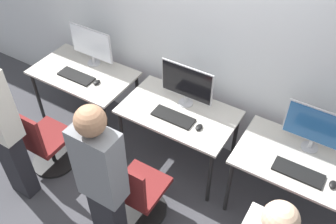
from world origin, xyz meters
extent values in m
plane|color=#3D3D42|center=(0.00, 0.00, 0.00)|extent=(20.00, 20.00, 0.00)
cube|color=silver|center=(0.00, 0.80, 1.40)|extent=(12.00, 0.05, 2.80)
cube|color=#BCB7AD|center=(-1.23, 0.34, 0.74)|extent=(1.13, 0.68, 0.02)
cylinder|color=black|center=(-1.75, 0.05, 0.36)|extent=(0.04, 0.04, 0.73)
cylinder|color=black|center=(-0.71, 0.05, 0.36)|extent=(0.04, 0.04, 0.73)
cylinder|color=black|center=(-1.75, 0.63, 0.36)|extent=(0.04, 0.04, 0.73)
cylinder|color=black|center=(-0.71, 0.63, 0.36)|extent=(0.04, 0.04, 0.73)
cylinder|color=#B2B2B7|center=(-1.23, 0.53, 0.76)|extent=(0.15, 0.15, 0.01)
cylinder|color=#B2B2B7|center=(-1.23, 0.53, 0.81)|extent=(0.04, 0.04, 0.09)
cube|color=#B2B2B7|center=(-1.23, 0.54, 1.02)|extent=(0.55, 0.01, 0.36)
cube|color=silver|center=(-1.23, 0.53, 1.02)|extent=(0.53, 0.01, 0.34)
cube|color=black|center=(-1.23, 0.23, 0.76)|extent=(0.42, 0.16, 0.02)
ellipsoid|color=black|center=(-0.96, 0.26, 0.77)|extent=(0.06, 0.09, 0.03)
cylinder|color=black|center=(-1.16, -0.38, 0.01)|extent=(0.48, 0.48, 0.03)
cylinder|color=black|center=(-1.16, -0.38, 0.20)|extent=(0.04, 0.04, 0.34)
cube|color=maroon|center=(-1.16, -0.38, 0.40)|extent=(0.44, 0.44, 0.05)
cube|color=maroon|center=(-1.16, -0.59, 0.64)|extent=(0.40, 0.04, 0.44)
cube|color=#232328|center=(-1.15, -0.80, 0.41)|extent=(0.25, 0.16, 0.82)
cube|color=#BCB7AD|center=(0.00, 0.34, 0.74)|extent=(1.13, 0.68, 0.02)
cylinder|color=black|center=(-0.52, 0.05, 0.36)|extent=(0.04, 0.04, 0.73)
cylinder|color=black|center=(0.52, 0.05, 0.36)|extent=(0.04, 0.04, 0.73)
cylinder|color=black|center=(-0.52, 0.63, 0.36)|extent=(0.04, 0.04, 0.73)
cylinder|color=black|center=(0.52, 0.63, 0.36)|extent=(0.04, 0.04, 0.73)
cylinder|color=#B2B2B7|center=(0.00, 0.48, 0.76)|extent=(0.15, 0.15, 0.01)
cylinder|color=#B2B2B7|center=(0.00, 0.48, 0.81)|extent=(0.04, 0.04, 0.09)
cube|color=#B2B2B7|center=(0.00, 0.48, 1.02)|extent=(0.55, 0.01, 0.36)
cube|color=black|center=(0.00, 0.47, 1.02)|extent=(0.53, 0.01, 0.34)
cube|color=black|center=(0.00, 0.23, 0.76)|extent=(0.42, 0.16, 0.02)
ellipsoid|color=black|center=(0.28, 0.23, 0.77)|extent=(0.06, 0.09, 0.03)
cylinder|color=black|center=(0.02, -0.39, 0.01)|extent=(0.48, 0.48, 0.03)
cylinder|color=black|center=(0.02, -0.39, 0.20)|extent=(0.04, 0.04, 0.34)
cube|color=maroon|center=(0.02, -0.39, 0.40)|extent=(0.44, 0.44, 0.05)
cube|color=maroon|center=(0.02, -0.59, 0.64)|extent=(0.40, 0.04, 0.44)
cube|color=#232328|center=(-0.01, -0.81, 0.39)|extent=(0.25, 0.16, 0.78)
cube|color=slate|center=(-0.01, -0.81, 1.11)|extent=(0.36, 0.20, 0.68)
sphere|color=#9E7051|center=(-0.01, -0.81, 1.56)|extent=(0.22, 0.22, 0.22)
cube|color=#BCB7AD|center=(1.23, 0.34, 0.74)|extent=(1.13, 0.68, 0.02)
cylinder|color=black|center=(0.71, 0.05, 0.36)|extent=(0.04, 0.04, 0.73)
cylinder|color=black|center=(0.71, 0.63, 0.36)|extent=(0.04, 0.04, 0.73)
cylinder|color=#B2B2B7|center=(1.23, 0.53, 0.76)|extent=(0.15, 0.15, 0.01)
cylinder|color=#B2B2B7|center=(1.23, 0.53, 0.81)|extent=(0.04, 0.04, 0.09)
cube|color=#B2B2B7|center=(1.23, 0.53, 1.02)|extent=(0.55, 0.01, 0.36)
cube|color=navy|center=(1.23, 0.53, 1.02)|extent=(0.53, 0.01, 0.34)
cube|color=black|center=(1.23, 0.20, 0.76)|extent=(0.42, 0.16, 0.02)
ellipsoid|color=black|center=(1.51, 0.22, 0.77)|extent=(0.06, 0.09, 0.03)
sphere|color=beige|center=(1.27, -0.79, 1.47)|extent=(0.21, 0.21, 0.21)
camera|label=1|loc=(1.31, -2.02, 3.24)|focal=40.00mm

